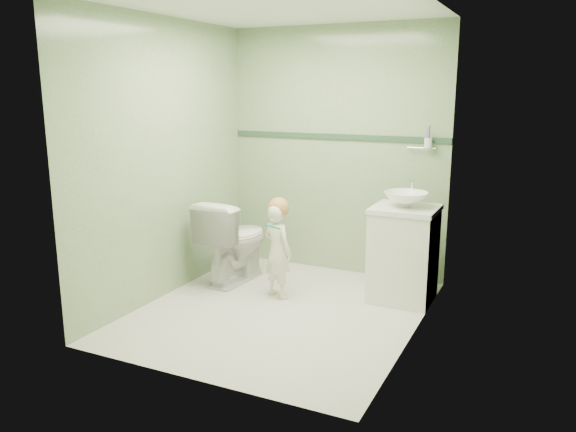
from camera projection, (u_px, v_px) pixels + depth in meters
The scene contains 12 objects.
ground at pixel (280, 311), 4.68m from camera, with size 2.50×2.50×0.00m, color beige.
room_shell at pixel (280, 168), 4.42m from camera, with size 2.50×2.54×2.40m.
trim_stripe at pixel (336, 137), 5.48m from camera, with size 2.20×0.02×0.05m, color #2A4A33.
vanity at pixel (403, 256), 4.86m from camera, with size 0.52×0.50×0.80m, color silver.
counter at pixel (406, 209), 4.77m from camera, with size 0.54×0.52×0.04m, color white.
basin at pixel (406, 199), 4.75m from camera, with size 0.37×0.37×0.13m, color white.
faucet at pixel (412, 187), 4.90m from camera, with size 0.03×0.13×0.18m.
cup_holder at pixel (427, 143), 5.06m from camera, with size 0.26×0.07×0.21m.
toilet at pixel (234, 240), 5.36m from camera, with size 0.45×0.78×0.80m, color white.
toddler at pixel (278, 251), 4.93m from camera, with size 0.30×0.20×0.83m, color white.
hair_cap at pixel (279, 208), 4.87m from camera, with size 0.19×0.19×0.19m, color #B57E45.
teal_toothbrush at pixel (272, 226), 4.74m from camera, with size 0.11×0.14×0.08m.
Camera 1 is at (1.95, -3.94, 1.80)m, focal length 35.22 mm.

